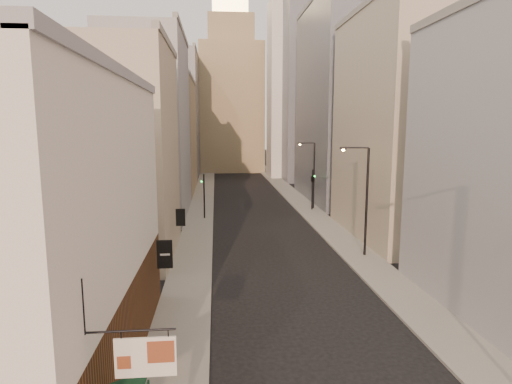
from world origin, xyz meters
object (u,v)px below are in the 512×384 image
white_tower (289,83)px  streetlamp_far (312,172)px  streetlamp_mid (364,195)px  traffic_light_left (204,188)px  traffic_light_right (313,179)px  clock_tower (231,93)px

white_tower → streetlamp_far: size_ratio=5.07×
streetlamp_mid → traffic_light_left: (-12.65, 14.77, -1.47)m
streetlamp_mid → traffic_light_right: streetlamp_mid is taller
white_tower → streetlamp_far: white_tower is taller
streetlamp_far → traffic_light_left: 13.86m
clock_tower → white_tower: size_ratio=1.08×
white_tower → traffic_light_right: 38.59m
streetlamp_mid → streetlamp_far: 19.39m
streetlamp_mid → traffic_light_right: 18.57m
traffic_light_left → traffic_light_right: size_ratio=1.00×
traffic_light_left → traffic_light_right: 13.41m
clock_tower → streetlamp_far: size_ratio=5.49×
traffic_light_right → clock_tower: bearing=-62.9°
streetlamp_far → traffic_light_left: bearing=-159.5°
streetlamp_mid → streetlamp_far: (0.37, 19.38, -0.22)m
white_tower → traffic_light_left: (-15.95, -39.31, -15.17)m
white_tower → traffic_light_right: bearing=-95.0°
traffic_light_left → streetlamp_far: bearing=-142.2°
clock_tower → traffic_light_right: (7.91, -49.55, -13.73)m
white_tower → traffic_light_right: size_ratio=8.30×
clock_tower → traffic_light_left: clock_tower is taller
streetlamp_mid → traffic_light_left: 19.50m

